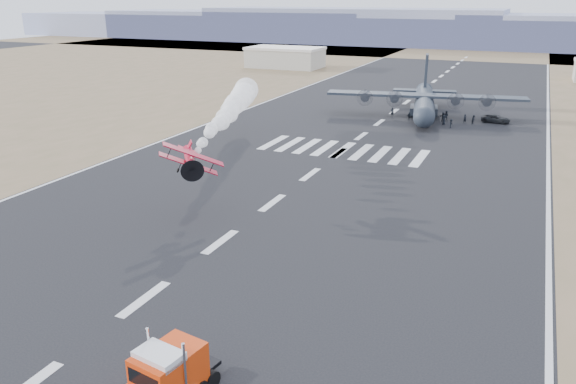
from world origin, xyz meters
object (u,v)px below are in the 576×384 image
Objects in this scene: semi_truck at (162,380)px; crew_c at (451,124)px; aerobatic_biplane at (189,159)px; hangar_left at (285,57)px; crew_b at (474,120)px; crew_g at (392,112)px; support_vehicle at (496,119)px; crew_e at (444,120)px; crew_h at (446,116)px; crew_a at (465,119)px; crew_d at (409,116)px; transport_aircraft at (424,101)px; crew_f at (443,117)px.

semi_truck is 5.56× the size of crew_c.
semi_truck is at bearing -80.00° from aerobatic_biplane.
hangar_left reaches higher than crew_b.
crew_g is (-12.32, 5.87, 0.10)m from crew_c.
crew_e is at bearing 128.74° from support_vehicle.
crew_b is (7.72, 87.52, -1.06)m from semi_truck.
crew_h is at bearing -165.59° from crew_g.
crew_h is at bearing 100.51° from crew_b.
crew_c is at bearing -144.50° from crew_a.
crew_a is 5.30m from crew_c.
crew_d is at bearing 80.20° from crew_c.
transport_aircraft is 6.06m from crew_h.
transport_aircraft is at bearing 91.75° from crew_b.
crew_c is at bearing 115.50° from crew_h.
crew_f reaches higher than crew_d.
crew_e is (18.02, 58.08, -5.44)m from aerobatic_biplane.
crew_b is 0.95× the size of crew_g.
crew_h is (2.42, 88.87, -0.98)m from semi_truck.
transport_aircraft is 21.39× the size of crew_e.
crew_a is 4.38m from crew_e.
crew_g is (-8.01, 88.44, -1.01)m from semi_truck.
crew_h is at bearing 97.62° from semi_truck.
aerobatic_biplane reaches higher than crew_b.
crew_g is at bearing 77.12° from crew_c.
crew_b is (-3.72, -2.96, 0.12)m from support_vehicle.
transport_aircraft is at bearing -136.20° from crew_g.
crew_a is 14.18m from crew_g.
crew_b is 5.47m from crew_h.
crew_c is at bearing 134.90° from crew_f.
crew_f is at bearing 37.49° from crew_c.
support_vehicle is 4.75m from crew_b.
support_vehicle is 6.06m from crew_a.
transport_aircraft reaches higher than crew_g.
semi_truck is 5.63× the size of crew_d.
crew_b is 0.93× the size of crew_f.
crew_d is at bearing -50.45° from hangar_left.
crew_f is (6.26, 1.25, 0.13)m from crew_d.
crew_c is at bearing 166.54° from crew_g.
semi_truck is at bearing -99.09° from transport_aircraft.
hangar_left reaches higher than crew_d.
crew_e is (2.66, 84.88, -1.00)m from semi_truck.
crew_c reaches higher than support_vehicle.
crew_h reaches higher than crew_c.
support_vehicle is at bearing -141.22° from crew_f.
aerobatic_biplane is 69.31m from support_vehicle.
support_vehicle is at bearing -162.01° from crew_g.
crew_f is (-2.20, 4.73, 0.12)m from crew_c.
crew_f is (-5.61, -0.21, 0.07)m from crew_b.
transport_aircraft is (58.37, -62.84, -0.54)m from hangar_left.
crew_a is at bearing 169.10° from crew_h.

